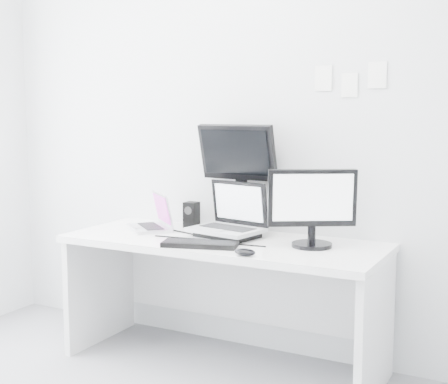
# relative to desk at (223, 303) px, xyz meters

# --- Properties ---
(back_wall) EXTENTS (3.60, 0.00, 3.60)m
(back_wall) POSITION_rel_desk_xyz_m (0.00, 0.35, 0.99)
(back_wall) COLOR silver
(back_wall) RESTS_ON ground
(desk) EXTENTS (1.80, 0.70, 0.73)m
(desk) POSITION_rel_desk_xyz_m (0.00, 0.00, 0.00)
(desk) COLOR white
(desk) RESTS_ON ground
(macbook) EXTENTS (0.39, 0.38, 0.23)m
(macbook) POSITION_rel_desk_xyz_m (-0.53, 0.05, 0.48)
(macbook) COLOR silver
(macbook) RESTS_ON desk
(speaker) EXTENTS (0.10, 0.10, 0.16)m
(speaker) POSITION_rel_desk_xyz_m (-0.34, 0.24, 0.44)
(speaker) COLOR black
(speaker) RESTS_ON desk
(dell_laptop) EXTENTS (0.44, 0.37, 0.32)m
(dell_laptop) POSITION_rel_desk_xyz_m (-0.01, 0.06, 0.53)
(dell_laptop) COLOR #A6A9AD
(dell_laptop) RESTS_ON desk
(rear_monitor) EXTENTS (0.49, 0.20, 0.65)m
(rear_monitor) POSITION_rel_desk_xyz_m (-0.03, 0.26, 0.69)
(rear_monitor) COLOR black
(rear_monitor) RESTS_ON desk
(samsung_monitor) EXTENTS (0.51, 0.42, 0.43)m
(samsung_monitor) POSITION_rel_desk_xyz_m (0.51, 0.05, 0.58)
(samsung_monitor) COLOR black
(samsung_monitor) RESTS_ON desk
(keyboard) EXTENTS (0.42, 0.24, 0.03)m
(keyboard) POSITION_rel_desk_xyz_m (-0.02, -0.22, 0.38)
(keyboard) COLOR black
(keyboard) RESTS_ON desk
(mouse) EXTENTS (0.12, 0.08, 0.04)m
(mouse) POSITION_rel_desk_xyz_m (0.29, -0.30, 0.38)
(mouse) COLOR black
(mouse) RESTS_ON desk
(wall_note_0) EXTENTS (0.10, 0.00, 0.14)m
(wall_note_0) POSITION_rel_desk_xyz_m (0.45, 0.34, 1.26)
(wall_note_0) COLOR white
(wall_note_0) RESTS_ON back_wall
(wall_note_1) EXTENTS (0.09, 0.00, 0.13)m
(wall_note_1) POSITION_rel_desk_xyz_m (0.60, 0.34, 1.22)
(wall_note_1) COLOR white
(wall_note_1) RESTS_ON back_wall
(wall_note_2) EXTENTS (0.10, 0.00, 0.14)m
(wall_note_2) POSITION_rel_desk_xyz_m (0.75, 0.34, 1.26)
(wall_note_2) COLOR white
(wall_note_2) RESTS_ON back_wall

